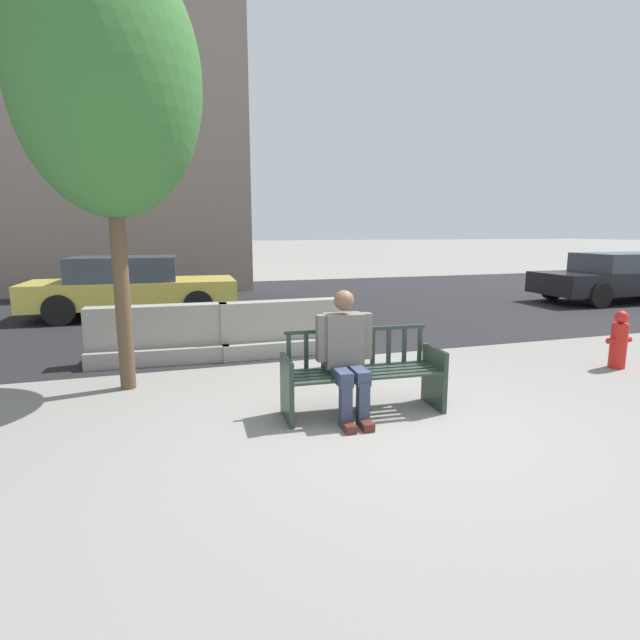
# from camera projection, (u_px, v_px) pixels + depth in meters

# --- Properties ---
(ground_plane) EXTENTS (200.00, 200.00, 0.00)m
(ground_plane) POSITION_uv_depth(u_px,v_px,m) (390.00, 424.00, 4.99)
(ground_plane) COLOR gray
(street_asphalt) EXTENTS (120.00, 12.00, 0.01)m
(street_asphalt) POSITION_uv_depth(u_px,v_px,m) (246.00, 304.00, 13.14)
(street_asphalt) COLOR black
(street_asphalt) RESTS_ON ground
(street_bench) EXTENTS (1.72, 0.62, 0.88)m
(street_bench) POSITION_uv_depth(u_px,v_px,m) (363.00, 376.00, 5.27)
(street_bench) COLOR #28382D
(street_bench) RESTS_ON ground
(seated_person) EXTENTS (0.59, 0.74, 1.31)m
(seated_person) POSITION_uv_depth(u_px,v_px,m) (346.00, 352.00, 5.11)
(seated_person) COLOR #66605B
(seated_person) RESTS_ON ground
(jersey_barrier_centre) EXTENTS (2.01, 0.71, 0.84)m
(jersey_barrier_centre) POSITION_uv_depth(u_px,v_px,m) (284.00, 332.00, 7.86)
(jersey_barrier_centre) COLOR gray
(jersey_barrier_centre) RESTS_ON ground
(jersey_barrier_left) EXTENTS (2.03, 0.77, 0.84)m
(jersey_barrier_left) POSITION_uv_depth(u_px,v_px,m) (159.00, 339.00, 7.36)
(jersey_barrier_left) COLOR gray
(jersey_barrier_left) RESTS_ON ground
(street_tree) EXTENTS (2.07, 2.07, 5.07)m
(street_tree) POSITION_uv_depth(u_px,v_px,m) (107.00, 81.00, 5.53)
(street_tree) COLOR brown
(street_tree) RESTS_ON ground
(car_taxi_near) EXTENTS (4.53, 1.96, 1.35)m
(car_taxi_near) POSITION_uv_depth(u_px,v_px,m) (131.00, 287.00, 11.22)
(car_taxi_near) COLOR #DBC64C
(car_taxi_near) RESTS_ON ground
(car_sedan_mid) EXTENTS (4.66, 1.99, 1.32)m
(car_sedan_mid) POSITION_uv_depth(u_px,v_px,m) (620.00, 277.00, 13.61)
(car_sedan_mid) COLOR black
(car_sedan_mid) RESTS_ON ground
(fire_hydrant) EXTENTS (0.40, 0.22, 0.82)m
(fire_hydrant) POSITION_uv_depth(u_px,v_px,m) (619.00, 341.00, 7.00)
(fire_hydrant) COLOR red
(fire_hydrant) RESTS_ON ground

